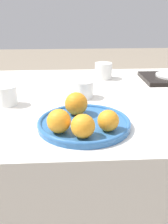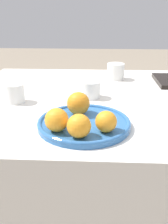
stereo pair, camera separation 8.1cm
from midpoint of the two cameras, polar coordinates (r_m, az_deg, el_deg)
The scene contains 9 objects.
table at distance 1.28m, azimuth 1.26°, elevation -12.46°, with size 1.22×0.98×0.74m.
fruit_platter at distance 0.83m, azimuth -2.81°, elevation -2.49°, with size 0.30×0.30×0.02m.
orange_0 at distance 0.87m, azimuth -4.38°, elevation 1.77°, with size 0.08×0.08×0.08m.
orange_1 at distance 0.76m, azimuth -8.58°, elevation -2.04°, with size 0.07×0.07×0.07m.
orange_2 at distance 0.72m, azimuth -3.48°, elevation -3.16°, with size 0.07×0.07×0.07m.
orange_3 at distance 0.76m, azimuth 2.25°, elevation -1.94°, with size 0.06×0.06×0.06m.
cup_0 at distance 1.37m, azimuth 2.53°, elevation 8.93°, with size 0.09×0.09×0.08m.
cup_1 at distance 1.05m, azimuth -18.50°, elevation 3.32°, with size 0.07×0.07×0.07m.
cup_2 at distance 1.08m, azimuth -2.28°, elevation 4.87°, with size 0.08×0.08×0.07m.
Camera 1 is at (-0.13, -1.04, 1.10)m, focal length 42.00 mm.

